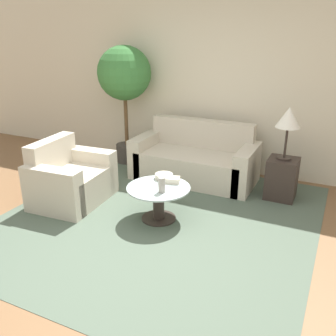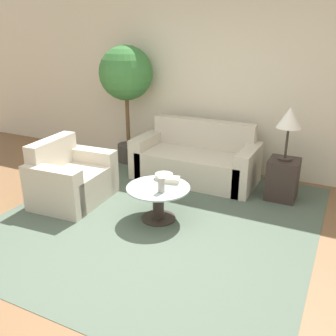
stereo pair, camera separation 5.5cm
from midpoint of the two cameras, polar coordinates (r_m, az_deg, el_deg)
name	(u,v)px [view 1 (the left image)]	position (r m, az deg, el deg)	size (l,w,h in m)	color
ground_plane	(132,252)	(3.83, -6.00, -12.64)	(14.00, 14.00, 0.00)	brown
wall_back	(222,85)	(5.70, 7.92, 12.47)	(10.00, 0.06, 2.60)	beige
rug	(159,219)	(4.40, -1.78, -7.71)	(3.46, 3.59, 0.01)	#4C5B4C
sofa_main	(196,160)	(5.48, 3.98, 1.19)	(1.75, 0.82, 0.83)	beige
armchair	(69,181)	(4.91, -15.20, -1.86)	(0.82, 1.03, 0.79)	beige
coffee_table	(159,198)	(4.29, -1.82, -4.66)	(0.72, 0.72, 0.41)	#332823
side_table	(282,179)	(5.03, 16.63, -1.56)	(0.37, 0.37, 0.53)	#332823
table_lamp	(289,119)	(4.80, 17.59, 7.14)	(0.31, 0.31, 0.66)	#332823
potted_plant	(124,79)	(5.96, -6.93, 13.37)	(0.83, 0.83, 1.85)	#3D3833
vase	(162,185)	(4.06, -1.34, -2.61)	(0.08, 0.08, 0.17)	#9E998E
bowl	(164,176)	(4.44, -0.99, -1.27)	(0.21, 0.21, 0.06)	beige
book_stack	(170,180)	(4.34, -0.10, -1.81)	(0.26, 0.19, 0.06)	beige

